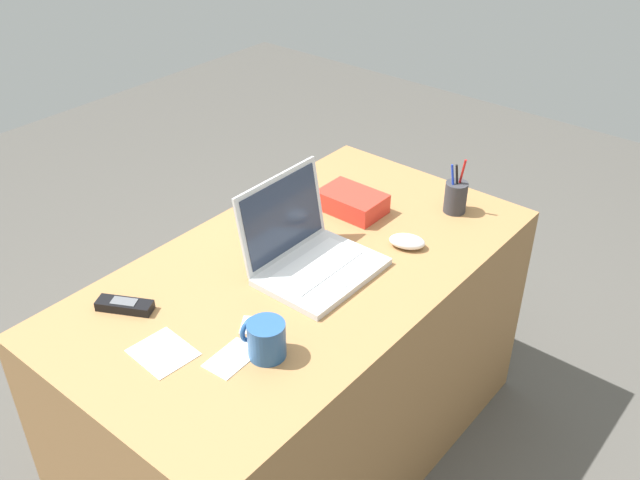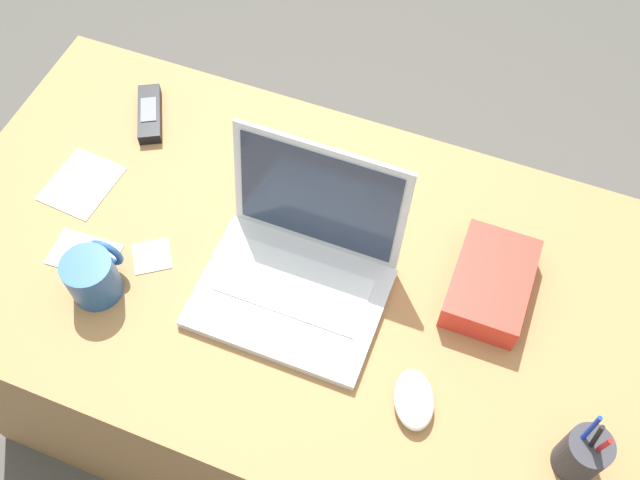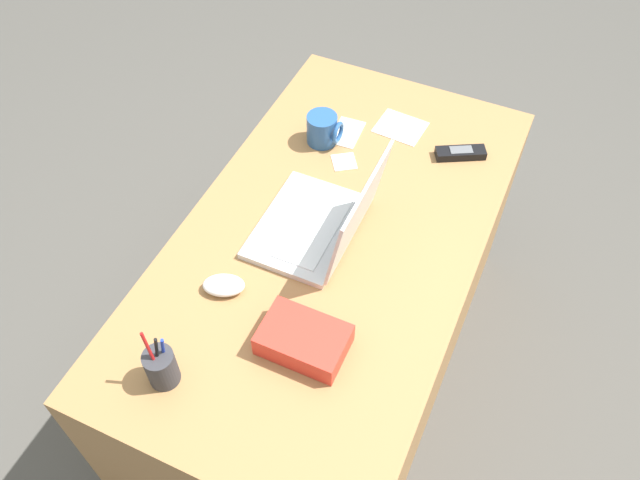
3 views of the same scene
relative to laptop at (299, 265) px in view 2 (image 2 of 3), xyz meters
The scene contains 11 objects.
ground_plane 0.75m from the laptop, 114.72° to the left, with size 6.00×6.00×0.00m, color #4C4944.
desk 0.40m from the laptop, 114.72° to the left, with size 1.35×0.74×0.71m, color #9E7042.
laptop is the anchor object (origin of this frame).
computer_mouse 0.29m from the laptop, 29.69° to the right, with size 0.06×0.10×0.04m, color white.
coffee_mug_white 0.35m from the laptop, 155.80° to the right, with size 0.09×0.10×0.09m.
cordless_phone 0.48m from the laptop, 150.83° to the left, with size 0.10×0.14×0.03m.
pen_holder 0.53m from the laptop, 15.98° to the right, with size 0.07×0.07×0.18m.
snack_bag 0.33m from the laptop, 16.84° to the left, with size 0.13×0.19×0.06m, color red.
paper_note_near_laptop 0.47m from the laptop, behind, with size 0.12×0.14×0.00m, color white.
paper_note_left 0.39m from the laptop, 166.11° to the right, with size 0.12×0.08×0.00m, color white.
paper_note_right 0.27m from the laptop, 168.51° to the right, with size 0.07×0.06×0.00m, color white.
Camera 2 is at (0.26, -0.57, 1.82)m, focal length 40.18 mm.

